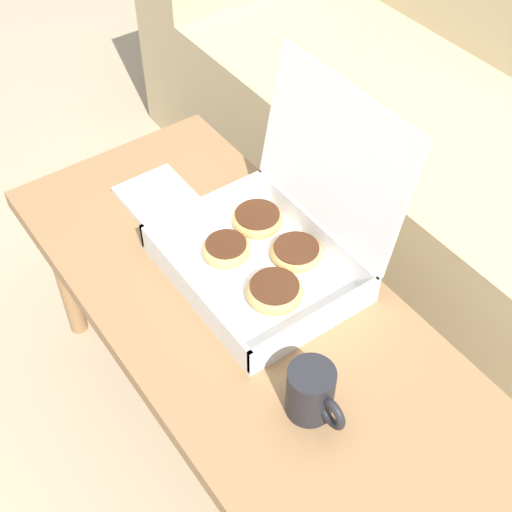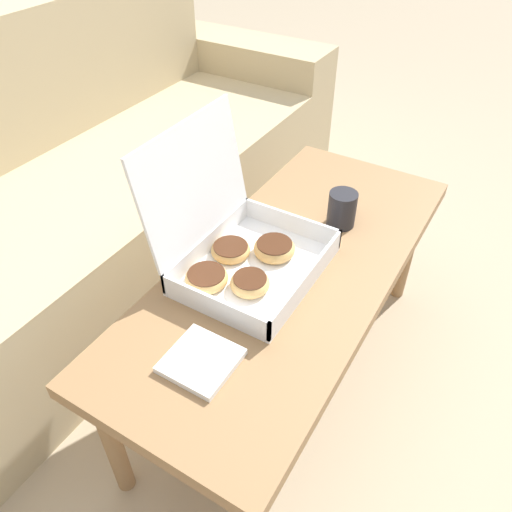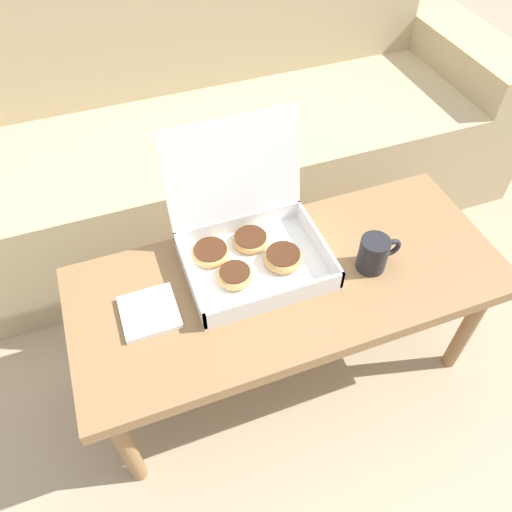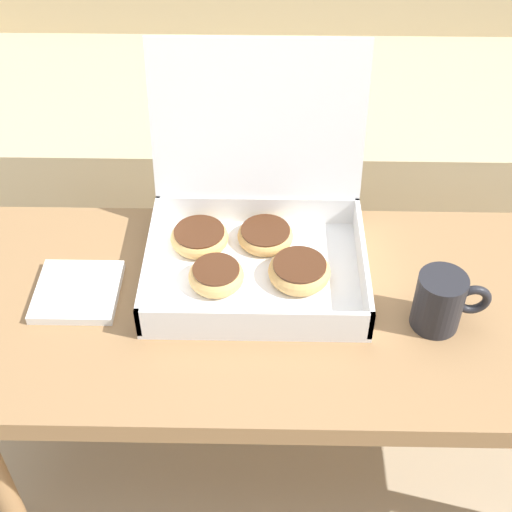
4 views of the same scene
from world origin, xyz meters
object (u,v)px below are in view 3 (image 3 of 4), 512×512
couch (204,141)px  coffee_mug (374,254)px  coffee_table (289,289)px  pastry_box (247,241)px

couch → coffee_mug: bearing=-76.1°
coffee_table → pastry_box: size_ratio=3.12×
coffee_table → pastry_box: 0.17m
coffee_table → coffee_mug: 0.24m
pastry_box → couch: bearing=83.9°
couch → coffee_mug: couch is taller
couch → coffee_mug: 0.94m
couch → coffee_table: couch is taller
pastry_box → coffee_table: bearing=-53.9°
coffee_mug → pastry_box: bearing=153.7°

